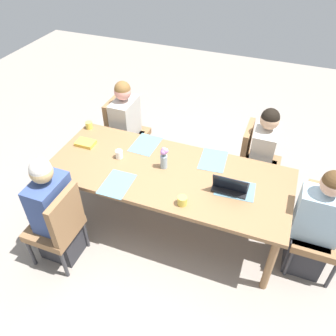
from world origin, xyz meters
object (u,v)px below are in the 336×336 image
Objects in this scene: person_head_left_left_far at (314,228)px; person_near_right_near at (260,161)px; person_near_left_near at (126,131)px; chair_near_left_near at (123,129)px; book_red_cover at (85,143)px; chair_far_left_mid at (59,224)px; coffee_mug_near_left at (182,201)px; coffee_mug_near_right at (119,154)px; chair_head_left_left_far at (320,226)px; coffee_mug_centre_left at (89,125)px; chair_near_right_near at (254,159)px; person_far_left_mid at (55,216)px; dining_table at (168,177)px; flower_vase at (164,157)px; laptop_head_left_left_far at (230,186)px.

person_near_right_near is at bearing -52.64° from person_head_left_left_far.
person_near_left_near and person_near_right_near have the same top height.
book_red_cover is at bearing 85.80° from chair_near_left_near.
chair_far_left_mid is 2.24m from person_near_right_near.
coffee_mug_near_right is at bearing -25.56° from coffee_mug_near_left.
chair_head_left_left_far is 2.64m from coffee_mug_centre_left.
coffee_mug_centre_left is (0.34, -1.18, 0.29)m from chair_far_left_mid.
chair_far_left_mid is at bearing 46.86° from chair_near_right_near.
person_head_left_left_far is (-2.36, 0.87, 0.03)m from chair_near_left_near.
person_far_left_mid is 13.87× the size of coffee_mug_near_left.
dining_table is at bearing 137.77° from chair_near_left_near.
dining_table is at bearing 2.21° from chair_head_left_left_far.
person_far_left_mid is at bearing 44.29° from flower_vase.
chair_far_left_mid is at bearing 28.18° from laptop_head_left_left_far.
chair_head_left_left_far is 10.30× the size of coffee_mug_near_right.
laptop_head_left_left_far is (-0.69, 0.08, -0.09)m from flower_vase.
laptop_head_left_left_far is (0.80, 0.01, 0.27)m from person_head_left_left_far.
dining_table is 9.92× the size of flower_vase.
chair_far_left_mid is 1.26m from coffee_mug_centre_left.
laptop_head_left_left_far is 1.62m from book_red_cover.
person_far_left_mid is 2.24m from chair_near_right_near.
chair_far_left_mid is 0.95m from book_red_cover.
coffee_mug_near_right is at bearing 147.52° from coffee_mug_centre_left.
laptop_head_left_left_far is at bearing 166.21° from coffee_mug_centre_left.
chair_near_left_near is 0.10m from person_near_left_near.
dining_table is 2.01× the size of person_near_right_near.
chair_far_left_mid is at bearing 20.37° from chair_head_left_left_far.
dining_table is 1.28m from chair_near_left_near.
coffee_mug_near_left and coffee_mug_centre_left have the same top height.
chair_near_left_near is at bearing -2.32° from person_near_right_near.
chair_near_right_near is at bearing -135.46° from flower_vase.
coffee_mug_near_right is (-0.24, -0.82, 0.29)m from chair_far_left_mid.
person_far_left_mid is at bearing -38.76° from chair_far_left_mid.
dining_table is at bearing 48.70° from chair_near_right_near.
person_near_left_near is 4.94× the size of flower_vase.
laptop_head_left_left_far is at bearing 173.11° from flower_vase.
flower_vase is (1.55, 0.00, 0.38)m from chair_head_left_left_far.
flower_vase is 0.76× the size of laptop_head_left_left_far.
chair_far_left_mid is 2.34m from person_head_left_left_far.
laptop_head_left_left_far is (-1.48, -0.69, 0.27)m from person_far_left_mid.
coffee_mug_near_right is at bearing -3.11° from laptop_head_left_left_far.
laptop_head_left_left_far is 3.66× the size of coffee_mug_near_right.
chair_far_left_mid is 2.81× the size of laptop_head_left_left_far.
person_near_right_near is 13.67× the size of coffee_mug_near_right.
dining_table is 29.24× the size of coffee_mug_centre_left.
chair_near_right_near reaches higher than book_red_cover.
book_red_cover reaches higher than dining_table.
coffee_mug_centre_left is at bearing -28.51° from coffee_mug_near_left.
coffee_mug_centre_left is at bearing 13.40° from chair_near_right_near.
coffee_mug_near_right is at bearing 170.13° from book_red_cover.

